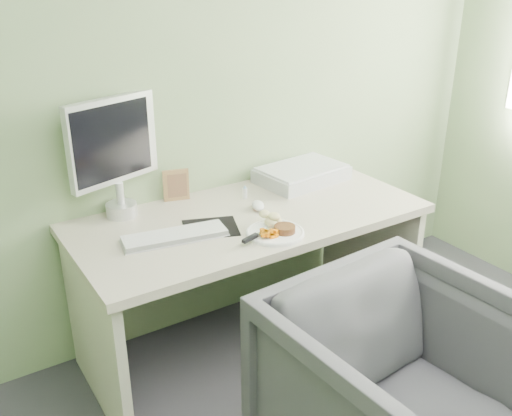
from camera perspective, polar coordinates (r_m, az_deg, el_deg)
wall_back at (r=2.72m, az=-4.98°, el=14.18°), size 3.50×0.00×3.50m
desk at (r=2.67m, az=-0.60°, el=-4.18°), size 1.60×0.75×0.73m
plate at (r=2.40m, az=1.94°, el=-2.50°), size 0.25×0.25×0.01m
steak at (r=2.39m, az=2.89°, el=-2.11°), size 0.11×0.11×0.03m
potato_pile at (r=2.45m, az=1.62°, el=-1.09°), size 0.11×0.08×0.06m
carrot_heap at (r=2.35m, az=1.19°, el=-2.36°), size 0.08×0.07×0.04m
steak_knife at (r=2.34m, az=-0.02°, el=-2.76°), size 0.22×0.09×0.02m
mousepad at (r=2.46m, az=-4.56°, el=-1.98°), size 0.29×0.27×0.00m
keyboard at (r=2.38m, az=-8.12°, el=-2.73°), size 0.44×0.20×0.02m
computer_mouse at (r=2.63m, az=0.21°, el=0.25°), size 0.09×0.12×0.04m
photo_frame at (r=2.74m, az=-8.00°, el=2.28°), size 0.12×0.05×0.15m
eyedrop_bottle at (r=2.75m, az=-1.13°, el=1.60°), size 0.02×0.02×0.07m
scanner at (r=2.98m, az=4.59°, el=3.35°), size 0.47×0.34×0.07m
monitor at (r=2.56m, az=-14.00°, el=5.56°), size 0.43×0.18×0.53m
desk_chair at (r=2.18m, az=14.35°, el=-17.78°), size 0.86×0.88×0.76m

